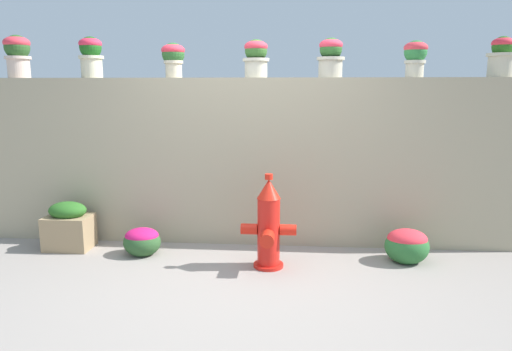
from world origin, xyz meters
The scene contains 13 objects.
ground_plane centered at (0.00, 0.00, 0.00)m, with size 24.00×24.00×0.00m, color gray.
stone_wall centered at (0.00, 1.19, 0.88)m, with size 5.65×0.36×1.75m, color tan.
potted_plant_0 centered at (-2.53, 1.22, 2.03)m, with size 0.27×0.27×0.46m.
potted_plant_1 centered at (-1.69, 1.16, 2.00)m, with size 0.26×0.26×0.43m.
potted_plant_2 centered at (-0.81, 1.18, 1.97)m, with size 0.25×0.25×0.36m.
potted_plant_3 centered at (0.05, 1.19, 1.97)m, with size 0.28×0.28×0.39m.
potted_plant_4 centered at (0.82, 1.16, 1.97)m, with size 0.28×0.28×0.39m.
potted_plant_5 centered at (1.66, 1.18, 1.97)m, with size 0.24×0.24×0.36m.
potted_plant_6 centered at (2.49, 1.19, 1.96)m, with size 0.29×0.29×0.40m.
fire_hydrant centered at (0.24, 0.39, 0.40)m, with size 0.51×0.41×0.88m.
flower_bush_left centered at (1.55, 0.64, 0.18)m, with size 0.42×0.38×0.34m.
flower_bush_right centered at (-1.04, 0.62, 0.15)m, with size 0.37×0.34×0.29m.
planter_box centered at (-1.86, 0.74, 0.24)m, with size 0.46×0.34×0.50m.
Camera 1 is at (0.47, -3.81, 1.66)m, focal length 33.26 mm.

